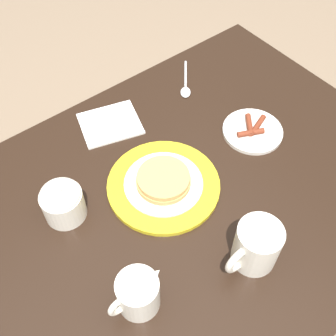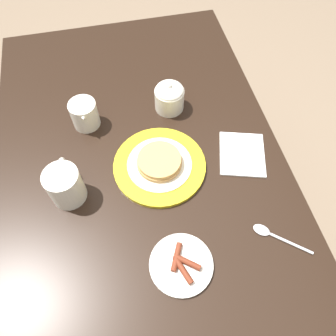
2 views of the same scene
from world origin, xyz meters
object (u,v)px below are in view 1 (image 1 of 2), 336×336
at_px(side_plate_bacon, 253,131).
at_px(napkin, 110,124).
at_px(spoon, 186,86).
at_px(creamer_pitcher, 138,293).
at_px(pancake_plate, 163,183).
at_px(sugar_bowl, 62,202).
at_px(coffee_mug, 256,246).

distance_m(side_plate_bacon, napkin, 0.36).
bearing_deg(spoon, creamer_pitcher, 42.25).
relative_size(pancake_plate, spoon, 2.02).
relative_size(napkin, spoon, 1.39).
distance_m(side_plate_bacon, spoon, 0.24).
relative_size(side_plate_bacon, sugar_bowl, 1.52).
xyz_separation_m(coffee_mug, napkin, (0.02, -0.48, -0.05)).
relative_size(creamer_pitcher, spoon, 0.94).
xyz_separation_m(coffee_mug, spoon, (-0.22, -0.48, -0.05)).
bearing_deg(creamer_pitcher, sugar_bowl, -87.64).
bearing_deg(sugar_bowl, spoon, -161.54).
bearing_deg(sugar_bowl, napkin, -143.57).
height_order(pancake_plate, sugar_bowl, sugar_bowl).
xyz_separation_m(pancake_plate, spoon, (-0.25, -0.23, -0.01)).
bearing_deg(napkin, sugar_bowl, 36.43).
bearing_deg(napkin, creamer_pitcher, 63.43).
bearing_deg(creamer_pitcher, pancake_plate, -137.45).
height_order(creamer_pitcher, spoon, creamer_pitcher).
bearing_deg(pancake_plate, side_plate_bacon, 178.77).
distance_m(creamer_pitcher, sugar_bowl, 0.26).
height_order(pancake_plate, spoon, pancake_plate).
relative_size(sugar_bowl, spoon, 0.78).
bearing_deg(coffee_mug, creamer_pitcher, -16.15).
height_order(side_plate_bacon, sugar_bowl, sugar_bowl).
height_order(side_plate_bacon, napkin, side_plate_bacon).
bearing_deg(sugar_bowl, pancake_plate, 160.30).
height_order(side_plate_bacon, spoon, side_plate_bacon).
distance_m(coffee_mug, sugar_bowl, 0.40).
bearing_deg(spoon, pancake_plate, 42.02).
bearing_deg(side_plate_bacon, coffee_mug, 44.62).
xyz_separation_m(pancake_plate, sugar_bowl, (0.21, -0.07, 0.03)).
height_order(pancake_plate, coffee_mug, coffee_mug).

